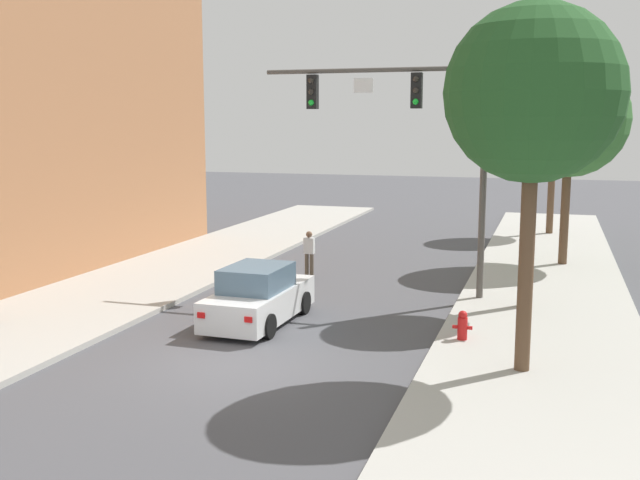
% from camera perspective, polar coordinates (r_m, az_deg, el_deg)
% --- Properties ---
extents(ground_plane, '(120.00, 120.00, 0.00)m').
position_cam_1_polar(ground_plane, '(17.09, -6.20, -9.42)').
color(ground_plane, '#4C4C51').
extents(sidewalk_left, '(5.00, 60.00, 0.15)m').
position_cam_1_polar(sidewalk_left, '(20.47, -23.25, -6.79)').
color(sidewalk_left, '#B2AFA8').
rests_on(sidewalk_left, ground).
extents(sidewalk_right, '(5.00, 60.00, 0.15)m').
position_cam_1_polar(sidewalk_right, '(15.76, 16.46, -11.08)').
color(sidewalk_right, '#B2AFA8').
rests_on(sidewalk_right, ground).
extents(traffic_signal_mast, '(6.90, 0.38, 7.50)m').
position_cam_1_polar(traffic_signal_mast, '(22.73, 7.57, 8.85)').
color(traffic_signal_mast, '#514C47').
rests_on(traffic_signal_mast, sidewalk_right).
extents(car_lead_white, '(1.92, 4.28, 1.60)m').
position_cam_1_polar(car_lead_white, '(20.20, -4.73, -4.38)').
color(car_lead_white, silver).
rests_on(car_lead_white, ground).
extents(pedestrian_crossing_road, '(0.36, 0.22, 1.64)m').
position_cam_1_polar(pedestrian_crossing_road, '(26.00, -0.83, -0.91)').
color(pedestrian_crossing_road, brown).
rests_on(pedestrian_crossing_road, ground).
extents(fire_hydrant, '(0.48, 0.24, 0.72)m').
position_cam_1_polar(fire_hydrant, '(18.53, 10.87, -6.43)').
color(fire_hydrant, red).
rests_on(fire_hydrant, sidewalk_right).
extents(street_tree_nearest, '(3.66, 3.66, 7.66)m').
position_cam_1_polar(street_tree_nearest, '(15.90, 16.06, 10.66)').
color(street_tree_nearest, brown).
rests_on(street_tree_nearest, sidewalk_right).
extents(street_tree_second, '(3.18, 3.18, 7.11)m').
position_cam_1_polar(street_tree_second, '(21.66, 15.89, 9.30)').
color(street_tree_second, brown).
rests_on(street_tree_second, sidewalk_right).
extents(street_tree_third, '(4.27, 4.27, 7.51)m').
position_cam_1_polar(street_tree_third, '(28.86, 18.59, 8.78)').
color(street_tree_third, brown).
rests_on(street_tree_third, sidewalk_right).
extents(street_tree_farthest, '(3.43, 3.43, 7.77)m').
position_cam_1_polar(street_tree_farthest, '(36.88, 17.59, 9.78)').
color(street_tree_farthest, brown).
rests_on(street_tree_farthest, sidewalk_right).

